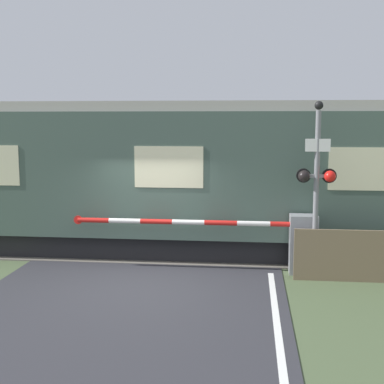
# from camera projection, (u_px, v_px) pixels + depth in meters

# --- Properties ---
(ground_plane) EXTENTS (80.00, 80.00, 0.00)m
(ground_plane) POSITION_uv_depth(u_px,v_px,m) (140.00, 284.00, 11.03)
(ground_plane) COLOR #475638
(track_bed) EXTENTS (36.00, 3.20, 0.13)m
(track_bed) POSITION_uv_depth(u_px,v_px,m) (164.00, 248.00, 14.03)
(track_bed) COLOR #666056
(track_bed) RESTS_ON ground_plane
(train) EXTENTS (15.78, 3.17, 3.79)m
(train) POSITION_uv_depth(u_px,v_px,m) (178.00, 175.00, 13.73)
(train) COLOR black
(train) RESTS_ON ground_plane
(crossing_barrier) EXTENTS (5.48, 0.44, 1.30)m
(crossing_barrier) POSITION_uv_depth(u_px,v_px,m) (285.00, 241.00, 11.75)
(crossing_barrier) COLOR gray
(crossing_barrier) RESTS_ON ground_plane
(signal_post) EXTENTS (0.83, 0.26, 3.75)m
(signal_post) POSITION_uv_depth(u_px,v_px,m) (317.00, 180.00, 11.10)
(signal_post) COLOR gray
(signal_post) RESTS_ON ground_plane
(roadside_fence) EXTENTS (3.06, 0.06, 1.10)m
(roadside_fence) POSITION_uv_depth(u_px,v_px,m) (368.00, 256.00, 11.08)
(roadside_fence) COLOR #726047
(roadside_fence) RESTS_ON ground_plane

